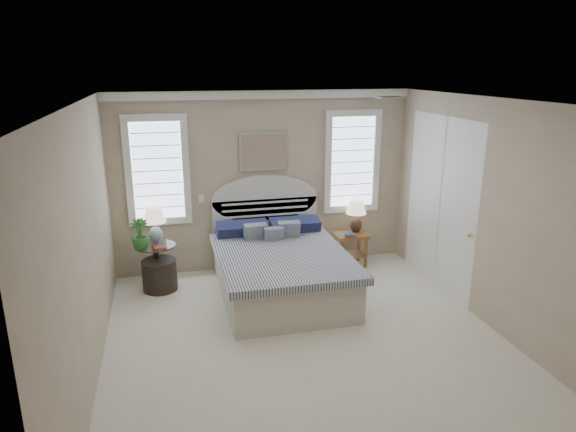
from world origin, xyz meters
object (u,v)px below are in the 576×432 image
at_px(bed, 280,266).
at_px(lamp_left, 155,221).
at_px(side_table_left, 157,261).
at_px(floor_pot, 160,275).
at_px(lamp_right, 356,212).
at_px(nightstand_right, 351,242).

distance_m(bed, lamp_left, 1.86).
distance_m(bed, side_table_left, 1.75).
xyz_separation_m(side_table_left, lamp_left, (0.01, 0.10, 0.56)).
height_order(floor_pot, lamp_right, lamp_right).
bearing_deg(lamp_right, lamp_left, -178.59).
distance_m(side_table_left, lamp_right, 3.09).
bearing_deg(floor_pot, lamp_left, 94.60).
bearing_deg(nightstand_right, lamp_right, 36.02).
height_order(bed, side_table_left, bed).
height_order(side_table_left, floor_pot, side_table_left).
bearing_deg(side_table_left, nightstand_right, 1.94).
relative_size(bed, side_table_left, 3.61).
relative_size(side_table_left, nightstand_right, 1.19).
bearing_deg(floor_pot, side_table_left, 105.65).
relative_size(floor_pot, lamp_left, 0.92).
bearing_deg(bed, floor_pot, 163.47).
relative_size(floor_pot, lamp_right, 0.93).
distance_m(nightstand_right, lamp_right, 0.48).
bearing_deg(bed, lamp_right, 28.68).
xyz_separation_m(nightstand_right, lamp_right, (0.10, 0.08, 0.46)).
bearing_deg(lamp_right, side_table_left, -176.70).
bearing_deg(floor_pot, lamp_right, 5.44).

